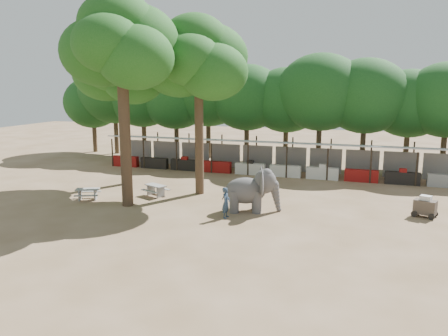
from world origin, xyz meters
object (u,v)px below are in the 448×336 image
(picnic_table_far, at_px, (156,189))
(handler, at_px, (226,203))
(yard_tree_center, at_px, (121,45))
(picnic_table_near, at_px, (88,193))
(yard_tree_back, at_px, (197,60))
(yard_tree_left, at_px, (122,67))
(cart_front, at_px, (425,206))
(elephant, at_px, (252,190))

(picnic_table_far, bearing_deg, handler, -3.97)
(yard_tree_center, distance_m, picnic_table_near, 9.20)
(handler, distance_m, picnic_table_far, 6.47)
(yard_tree_center, distance_m, yard_tree_back, 5.04)
(picnic_table_near, bearing_deg, yard_tree_left, 68.61)
(yard_tree_back, height_order, handler, yard_tree_back)
(yard_tree_back, relative_size, cart_front, 8.08)
(picnic_table_far, bearing_deg, yard_tree_left, 168.18)
(yard_tree_back, bearing_deg, cart_front, -5.13)
(elephant, xyz_separation_m, cart_front, (9.13, 1.85, -0.65))
(yard_tree_center, bearing_deg, cart_front, 9.56)
(yard_tree_left, distance_m, elephant, 13.17)
(elephant, bearing_deg, handler, -138.09)
(handler, bearing_deg, picnic_table_far, 64.09)
(handler, bearing_deg, yard_tree_left, 60.85)
(yard_tree_center, xyz_separation_m, elephant, (7.41, 0.94, -7.98))
(yard_tree_center, relative_size, handler, 7.24)
(elephant, relative_size, picnic_table_far, 1.80)
(picnic_table_near, bearing_deg, yard_tree_back, 10.26)
(yard_tree_back, distance_m, picnic_table_far, 8.56)
(yard_tree_back, distance_m, elephant, 9.07)
(yard_tree_left, distance_m, yard_tree_back, 6.09)
(yard_tree_center, height_order, picnic_table_near, yard_tree_center)
(cart_front, bearing_deg, picnic_table_near, -151.87)
(yard_tree_back, bearing_deg, yard_tree_left, 170.54)
(yard_tree_left, height_order, yard_tree_back, yard_tree_back)
(yard_tree_back, bearing_deg, yard_tree_center, -126.86)
(yard_tree_left, bearing_deg, yard_tree_center, -59.04)
(elephant, bearing_deg, cart_front, -4.43)
(yard_tree_left, xyz_separation_m, yard_tree_back, (6.00, -1.00, 0.34))
(picnic_table_near, distance_m, cart_front, 19.58)
(yard_tree_left, height_order, picnic_table_far, yard_tree_left)
(yard_tree_back, height_order, cart_front, yard_tree_back)
(yard_tree_left, distance_m, picnic_table_far, 8.97)
(yard_tree_center, bearing_deg, yard_tree_left, 120.96)
(picnic_table_far, bearing_deg, yard_tree_back, 59.56)
(elephant, distance_m, cart_front, 9.33)
(elephant, xyz_separation_m, picnic_table_far, (-6.73, 1.40, -0.76))
(picnic_table_near, distance_m, picnic_table_far, 4.17)
(yard_tree_center, bearing_deg, yard_tree_back, 53.14)
(elephant, xyz_separation_m, picnic_table_near, (-10.27, -0.79, -0.77))
(yard_tree_center, relative_size, picnic_table_far, 6.54)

